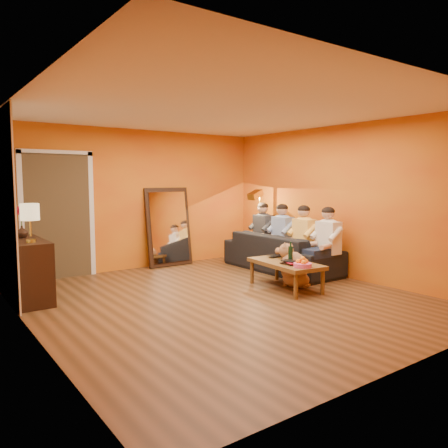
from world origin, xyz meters
TOP-DOWN VIEW (x-y plane):
  - room_shell at (0.00, 0.37)m, footprint 5.00×5.50m
  - white_accent at (-2.48, 1.75)m, footprint 0.02×1.90m
  - doorway_recess at (-1.50, 2.83)m, footprint 1.06×0.30m
  - door_jamb_left at (-2.07, 2.71)m, footprint 0.08×0.06m
  - door_jamb_right at (-0.93, 2.71)m, footprint 0.08×0.06m
  - door_header at (-1.50, 2.71)m, footprint 1.22×0.06m
  - mirror_frame at (0.55, 2.63)m, footprint 0.92×0.27m
  - mirror_glass at (0.55, 2.59)m, footprint 0.78×0.21m
  - sideboard at (-2.24, 1.55)m, footprint 0.44×1.18m
  - table_lamp at (-2.24, 1.25)m, footprint 0.24×0.24m
  - sofa at (2.00, 0.99)m, footprint 2.34×0.91m
  - coffee_table at (1.12, -0.05)m, footprint 0.74×1.27m
  - floor_lamp at (2.10, 1.72)m, footprint 0.33×0.28m
  - dog at (1.31, -0.03)m, footprint 0.55×0.69m
  - person_far_left at (2.13, -0.01)m, footprint 0.70×0.44m
  - person_mid_left at (2.13, 0.54)m, footprint 0.70×0.44m
  - person_mid_right at (2.13, 1.09)m, footprint 0.70×0.44m
  - person_far_right at (2.13, 1.64)m, footprint 0.70×0.44m
  - fruit_bowl at (1.02, -0.50)m, footprint 0.26×0.26m
  - wine_bottle at (1.17, -0.10)m, footprint 0.07×0.07m
  - tumbler at (1.24, 0.07)m, footprint 0.11×0.11m
  - laptop at (1.30, 0.30)m, footprint 0.37×0.27m
  - book_lower at (0.94, -0.25)m, footprint 0.22×0.28m
  - book_mid at (0.95, -0.24)m, footprint 0.25×0.28m
  - book_upper at (0.94, -0.26)m, footprint 0.21×0.24m
  - vase at (-2.24, 1.80)m, footprint 0.16×0.16m
  - flowers at (-2.24, 1.80)m, footprint 0.17×0.17m

SIDE VIEW (x-z plane):
  - coffee_table at x=1.12m, z-range 0.00..0.42m
  - sofa at x=2.00m, z-range 0.00..0.68m
  - dog at x=1.31m, z-range 0.00..0.70m
  - sideboard at x=-2.24m, z-range 0.00..0.85m
  - book_lower at x=0.94m, z-range 0.42..0.44m
  - laptop at x=1.30m, z-range 0.42..0.45m
  - book_mid at x=0.95m, z-range 0.44..0.46m
  - tumbler at x=1.24m, z-range 0.42..0.50m
  - book_upper at x=0.94m, z-range 0.46..0.48m
  - fruit_bowl at x=1.02m, z-range 0.42..0.58m
  - wine_bottle at x=1.17m, z-range 0.42..0.73m
  - person_far_left at x=2.13m, z-range 0.00..1.22m
  - person_mid_left at x=2.13m, z-range 0.00..1.22m
  - person_mid_right at x=2.13m, z-range 0.00..1.22m
  - person_far_right at x=2.13m, z-range 0.00..1.22m
  - floor_lamp at x=2.10m, z-range 0.00..1.44m
  - mirror_frame at x=0.55m, z-range 0.00..1.52m
  - mirror_glass at x=0.55m, z-range 0.09..1.43m
  - vase at x=-2.24m, z-range 0.85..1.02m
  - doorway_recess at x=-1.50m, z-range 0.00..2.10m
  - door_jamb_left at x=-2.07m, z-range -0.05..2.15m
  - door_jamb_right at x=-0.93m, z-range -0.05..2.15m
  - table_lamp at x=-2.24m, z-range 0.85..1.36m
  - flowers at x=-2.24m, z-range 0.97..1.45m
  - room_shell at x=0.00m, z-range 0.00..2.60m
  - white_accent at x=-2.48m, z-range 0.01..2.59m
  - door_header at x=-1.50m, z-range 2.08..2.16m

